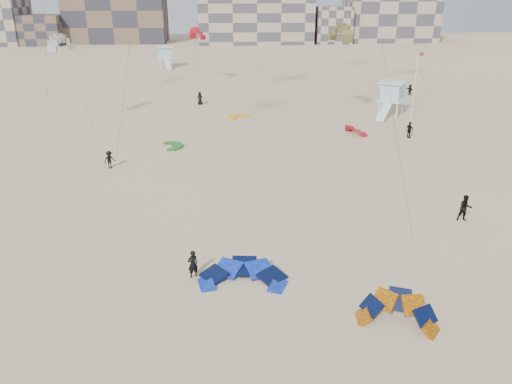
{
  "coord_description": "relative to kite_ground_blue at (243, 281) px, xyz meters",
  "views": [
    {
      "loc": [
        0.98,
        -21.09,
        15.07
      ],
      "look_at": [
        2.63,
        6.0,
        3.89
      ],
      "focal_mm": 35.0,
      "sensor_mm": 36.0,
      "label": 1
    }
  ],
  "objects": [
    {
      "name": "lifeguard_tower_near",
      "position": [
        20.01,
        37.28,
        2.12
      ],
      "size": [
        4.21,
        6.42,
        4.27
      ],
      "rotation": [
        0.0,
        0.0,
        -0.61
      ],
      "color": "white",
      "rests_on": "ground"
    },
    {
      "name": "kitesurfer_c",
      "position": [
        -11.21,
        19.31,
        0.81
      ],
      "size": [
        1.19,
        1.11,
        1.61
      ],
      "primitive_type": "imported",
      "rotation": [
        0.0,
        0.0,
        0.66
      ],
      "color": "black",
      "rests_on": "ground"
    },
    {
      "name": "kite_fly_olive",
      "position": [
        12.54,
        35.1,
        10.07
      ],
      "size": [
        7.98,
        7.3,
        10.39
      ],
      "rotation": [
        0.0,
        0.0,
        -1.2
      ],
      "color": "brown",
      "rests_on": "ground"
    },
    {
      "name": "kite_ground_blue",
      "position": [
        0.0,
        0.0,
        0.0
      ],
      "size": [
        5.29,
        5.53,
        2.49
      ],
      "primitive_type": null,
      "rotation": [
        0.26,
        0.0,
        -0.1
      ],
      "color": "blue",
      "rests_on": "ground"
    },
    {
      "name": "kite_ground_orange",
      "position": [
        7.32,
        -4.15,
        0.0
      ],
      "size": [
        4.84,
        4.86,
        3.74
      ],
      "primitive_type": null,
      "rotation": [
        0.78,
        0.0,
        -0.39
      ],
      "color": "orange",
      "rests_on": "ground"
    },
    {
      "name": "condo_fill_left",
      "position": [
        -51.69,
        125.45,
        4.0
      ],
      "size": [
        12.0,
        10.0,
        8.0
      ],
      "primitive_type": "cube",
      "color": "brown",
      "rests_on": "ground"
    },
    {
      "name": "kite_ground_green",
      "position": [
        -6.26,
        25.56,
        0.0
      ],
      "size": [
        3.64,
        3.51,
        0.56
      ],
      "primitive_type": null,
      "rotation": [
        0.05,
        0.0,
        -1.31
      ],
      "color": "#24812E",
      "rests_on": "ground"
    },
    {
      "name": "lifeguard_tower_far",
      "position": [
        -12.65,
        79.54,
        2.07
      ],
      "size": [
        3.7,
        6.14,
        4.18
      ],
      "rotation": [
        0.0,
        0.0,
        0.3
      ],
      "color": "white",
      "rests_on": "ground"
    },
    {
      "name": "kite_fly_red",
      "position": [
        -5.08,
        60.31,
        8.0
      ],
      "size": [
        4.9,
        7.22,
        8.34
      ],
      "rotation": [
        0.0,
        0.0,
        2.2
      ],
      "color": "red",
      "rests_on": "ground"
    },
    {
      "name": "kite_ground_yellow",
      "position": [
        0.91,
        37.42,
        0.0
      ],
      "size": [
        4.02,
        4.08,
        0.65
      ],
      "primitive_type": null,
      "rotation": [
        0.07,
        0.0,
        0.53
      ],
      "color": "#FFB20D",
      "rests_on": "ground"
    },
    {
      "name": "kite_ground_red_far",
      "position": [
        13.49,
        29.11,
        0.0
      ],
      "size": [
        3.96,
        3.9,
        2.88
      ],
      "primitive_type": null,
      "rotation": [
        0.68,
        0.0,
        2.02
      ],
      "color": "red",
      "rests_on": "ground"
    },
    {
      "name": "condo_fill_right",
      "position": [
        30.31,
        125.45,
        5.0
      ],
      "size": [
        10.0,
        10.0,
        10.0
      ],
      "primitive_type": "cube",
      "color": "tan",
      "rests_on": "ground"
    },
    {
      "name": "ground",
      "position": [
        -1.69,
        -2.55,
        0.0
      ],
      "size": [
        320.0,
        320.0,
        0.0
      ],
      "primitive_type": "plane",
      "color": "beige",
      "rests_on": "ground"
    },
    {
      "name": "condo_west_b",
      "position": [
        -31.69,
        131.45,
        9.0
      ],
      "size": [
        28.0,
        14.0,
        18.0
      ],
      "primitive_type": "cube",
      "color": "brown",
      "rests_on": "ground"
    },
    {
      "name": "kitesurfer_d",
      "position": [
        18.88,
        27.17,
        0.89
      ],
      "size": [
        0.88,
        1.12,
        1.78
      ],
      "primitive_type": "imported",
      "rotation": [
        0.0,
        0.0,
        2.08
      ],
      "color": "black",
      "rests_on": "ground"
    },
    {
      "name": "kitesurfer_b",
      "position": [
        15.62,
        6.79,
        0.95
      ],
      "size": [
        0.99,
        0.81,
        1.89
      ],
      "primitive_type": "imported",
      "rotation": [
        0.0,
        0.0,
        -0.11
      ],
      "color": "black",
      "rests_on": "ground"
    },
    {
      "name": "kite_fly_grey",
      "position": [
        -18.5,
        33.78,
        9.29
      ],
      "size": [
        7.43,
        11.25,
        9.46
      ],
      "rotation": [
        0.0,
        0.0,
        1.11
      ],
      "color": "silver",
      "rests_on": "ground"
    },
    {
      "name": "condo_east",
      "position": [
        48.31,
        129.45,
        8.0
      ],
      "size": [
        26.0,
        14.0,
        16.0
      ],
      "primitive_type": "cube",
      "color": "tan",
      "rests_on": "ground"
    },
    {
      "name": "kitesurfer_f",
      "position": [
        26.9,
        49.77,
        0.8
      ],
      "size": [
        0.97,
        1.56,
        1.61
      ],
      "primitive_type": "imported",
      "rotation": [
        0.0,
        0.0,
        -1.21
      ],
      "color": "black",
      "rests_on": "ground"
    },
    {
      "name": "condo_mid",
      "position": [
        8.31,
        127.45,
        6.0
      ],
      "size": [
        32.0,
        16.0,
        12.0
      ],
      "primitive_type": "cube",
      "color": "tan",
      "rests_on": "ground"
    },
    {
      "name": "kitesurfer_main",
      "position": [
        -2.75,
        0.6,
        0.83
      ],
      "size": [
        0.72,
        0.63,
        1.66
      ],
      "primitive_type": "imported",
      "rotation": [
        0.0,
        0.0,
        3.62
      ],
      "color": "black",
      "rests_on": "ground"
    },
    {
      "name": "kitesurfer_e",
      "position": [
        -4.28,
        45.14,
        0.87
      ],
      "size": [
        0.91,
        0.65,
        1.75
      ],
      "primitive_type": "imported",
      "rotation": [
        0.0,
        0.0,
        -0.11
      ],
      "color": "black",
      "rests_on": "ground"
    },
    {
      "name": "flagpole",
      "position": [
        22.04,
        35.34,
        4.34
      ],
      "size": [
        0.67,
        0.1,
        8.29
      ],
      "color": "white",
      "rests_on": "ground"
    }
  ]
}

